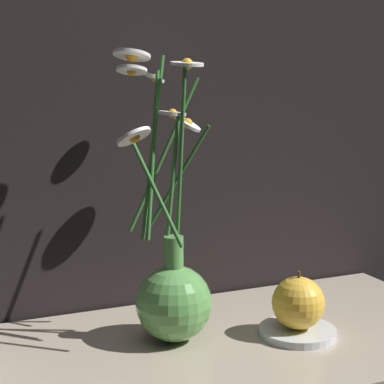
# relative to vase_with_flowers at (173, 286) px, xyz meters

# --- Properties ---
(ground_plane) EXTENTS (6.00, 6.00, 0.00)m
(ground_plane) POSITION_rel_vase_with_flowers_xyz_m (0.02, -0.03, -0.08)
(ground_plane) COLOR black
(shelf) EXTENTS (0.79, 0.35, 0.01)m
(shelf) POSITION_rel_vase_with_flowers_xyz_m (0.02, -0.03, -0.08)
(shelf) COLOR tan
(shelf) RESTS_ON ground_plane
(vase_with_flowers) EXTENTS (0.17, 0.18, 0.37)m
(vase_with_flowers) POSITION_rel_vase_with_flowers_xyz_m (0.00, 0.00, 0.00)
(vase_with_flowers) COLOR #59994C
(vase_with_flowers) RESTS_ON shelf
(saucer_plate) EXTENTS (0.10, 0.10, 0.01)m
(saucer_plate) POSITION_rel_vase_with_flowers_xyz_m (0.16, -0.05, -0.07)
(saucer_plate) COLOR silver
(saucer_plate) RESTS_ON shelf
(orange_fruit) EXTENTS (0.07, 0.07, 0.08)m
(orange_fruit) POSITION_rel_vase_with_flowers_xyz_m (0.16, -0.05, -0.03)
(orange_fruit) COLOR gold
(orange_fruit) RESTS_ON saucer_plate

